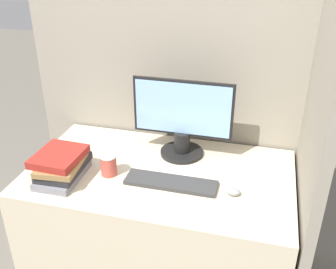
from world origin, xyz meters
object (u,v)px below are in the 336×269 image
Objects in this scene: coffee_cup at (109,165)px; keyboard at (171,183)px; monitor at (182,122)px; mouse at (233,192)px; book_stack at (62,165)px.

keyboard is at bearing -1.39° from coffee_cup.
mouse is at bearing -44.12° from monitor.
mouse is at bearing 4.49° from book_stack.
keyboard is at bearing 7.77° from book_stack.
book_stack is at bearing -175.51° from mouse.
coffee_cup is at bearing 178.61° from keyboard.
coffee_cup is (-0.31, -0.29, -0.14)m from monitor.
coffee_cup reaches higher than keyboard.
monitor is 0.45m from coffee_cup.
monitor is at bearing 43.31° from coffee_cup.
monitor reaches higher than mouse.
monitor reaches higher than keyboard.
keyboard is 4.02× the size of coffee_cup.
mouse is 0.63m from coffee_cup.
monitor is at bearing 135.88° from mouse.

